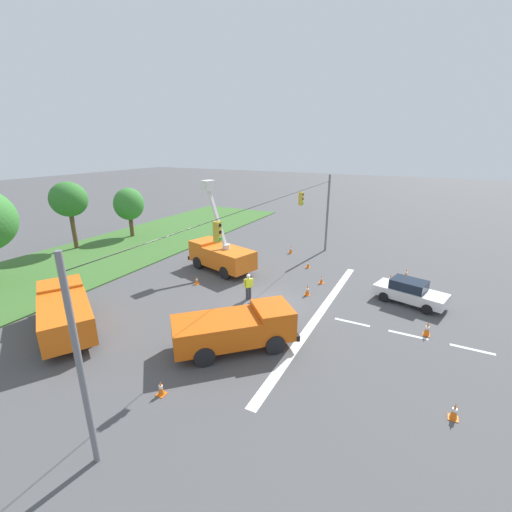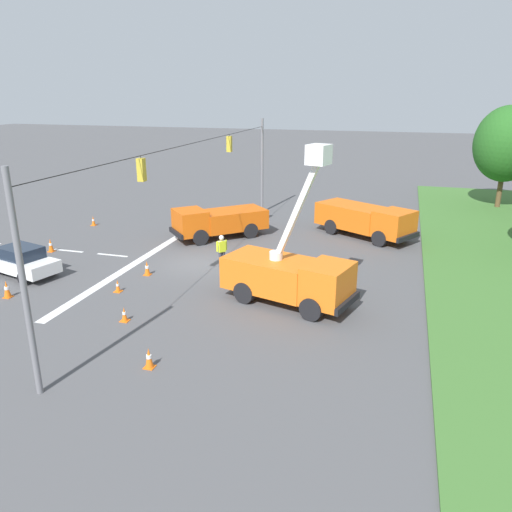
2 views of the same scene
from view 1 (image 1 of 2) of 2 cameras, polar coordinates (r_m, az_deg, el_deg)
ground_plane at (r=22.41m, az=1.93°, el=-7.88°), size 200.00×200.00×0.00m
grass_verge at (r=33.66m, az=-26.95°, el=-0.75°), size 56.00×12.00×0.10m
lane_markings at (r=21.04m, az=14.32°, el=-10.34°), size 17.60×15.25×0.01m
signal_gantry at (r=20.90m, az=2.06°, el=2.64°), size 26.20×0.33×7.20m
tree_east at (r=37.00m, az=-28.77°, el=8.22°), size 3.32×3.46×6.51m
tree_far_east at (r=39.69m, az=-20.42°, el=8.09°), size 3.39×2.91×5.37m
utility_truck_bucket_lift at (r=27.75m, az=-5.91°, el=0.41°), size 3.93×6.33×7.13m
utility_truck_support_near at (r=17.46m, az=-3.33°, el=-11.82°), size 5.89×6.01×2.04m
utility_truck_support_far at (r=21.50m, az=-29.31°, el=-7.99°), size 5.49×6.92×2.11m
sedan_white at (r=24.24m, az=24.24°, el=-5.45°), size 2.80×4.61×1.56m
road_worker at (r=22.60m, az=-1.27°, el=-4.86°), size 0.52×0.46×1.77m
traffic_cone_foreground_left at (r=15.91m, az=30.18°, el=-21.45°), size 0.36×0.36×0.69m
traffic_cone_foreground_right at (r=25.80m, az=10.86°, el=-3.88°), size 0.36×0.36×0.61m
traffic_cone_mid_left at (r=15.54m, az=-15.58°, el=-20.41°), size 0.36×0.36×0.68m
traffic_cone_mid_right at (r=28.73m, az=23.75°, el=-2.67°), size 0.36×0.36×0.75m
traffic_cone_near_bucket at (r=20.93m, az=26.65°, el=-10.76°), size 0.36×0.36×0.81m
traffic_cone_lane_edge_a at (r=25.58m, az=-9.86°, el=-4.02°), size 0.36×0.36×0.61m
traffic_cone_lane_edge_b at (r=23.65m, az=8.56°, el=-5.61°), size 0.36×0.36×0.77m
traffic_cone_far_left at (r=28.81m, az=8.68°, el=-1.36°), size 0.36×0.36×0.63m
traffic_cone_far_right at (r=26.93m, az=21.50°, el=-3.63°), size 0.36×0.36×0.83m
traffic_cone_centre_line at (r=32.37m, az=5.83°, el=1.11°), size 0.36×0.36×0.76m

